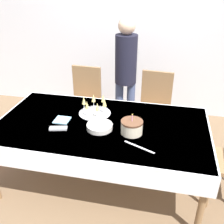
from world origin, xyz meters
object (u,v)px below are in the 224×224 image
at_px(dining_chair_far_left, 85,99).
at_px(dining_chair_far_right, 154,106).
at_px(person_standing, 126,69).
at_px(birthday_cake, 132,127).
at_px(plate_stack_main, 100,127).
at_px(champagne_tray, 95,107).

bearing_deg(dining_chair_far_left, dining_chair_far_right, -0.01).
distance_m(dining_chair_far_left, dining_chair_far_right, 0.94).
distance_m(dining_chair_far_right, person_standing, 0.61).
xyz_separation_m(dining_chair_far_left, dining_chair_far_right, (0.94, -0.00, 0.00)).
bearing_deg(birthday_cake, plate_stack_main, 178.39).
height_order(champagne_tray, plate_stack_main, champagne_tray).
distance_m(birthday_cake, plate_stack_main, 0.32).
xyz_separation_m(dining_chair_far_left, plate_stack_main, (0.47, -0.99, 0.22)).
bearing_deg(dining_chair_far_left, person_standing, 13.68).
relative_size(dining_chair_far_left, birthday_cake, 4.71).
height_order(dining_chair_far_left, dining_chair_far_right, same).
height_order(dining_chair_far_right, plate_stack_main, dining_chair_far_right).
distance_m(plate_stack_main, person_standing, 1.14).
relative_size(dining_chair_far_right, birthday_cake, 4.71).
height_order(dining_chair_far_left, birthday_cake, dining_chair_far_left).
xyz_separation_m(birthday_cake, person_standing, (-0.25, 1.13, 0.18)).
bearing_deg(plate_stack_main, champagne_tray, 113.43).
relative_size(champagne_tray, person_standing, 0.21).
bearing_deg(birthday_cake, dining_chair_far_left, 128.18).
height_order(dining_chair_far_right, person_standing, person_standing).
relative_size(plate_stack_main, person_standing, 0.16).
bearing_deg(champagne_tray, dining_chair_far_right, 49.17).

